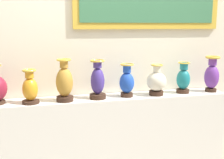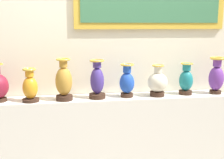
{
  "view_description": "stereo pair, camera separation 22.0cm",
  "coord_description": "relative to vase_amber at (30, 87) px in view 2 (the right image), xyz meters",
  "views": [
    {
      "loc": [
        -0.61,
        -2.52,
        1.63
      ],
      "look_at": [
        0.0,
        0.0,
        1.13
      ],
      "focal_mm": 45.44,
      "sensor_mm": 36.0,
      "label": 1
    },
    {
      "loc": [
        -0.4,
        -2.57,
        1.63
      ],
      "look_at": [
        0.0,
        0.0,
        1.13
      ],
      "focal_mm": 45.44,
      "sensor_mm": 36.0,
      "label": 2
    }
  ],
  "objects": [
    {
      "name": "display_shelf",
      "position": [
        0.74,
        0.05,
        -0.61
      ],
      "size": [
        2.26,
        0.3,
        0.96
      ],
      "primitive_type": "cube",
      "color": "silver",
      "rests_on": "ground_plane"
    },
    {
      "name": "back_wall",
      "position": [
        0.75,
        0.26,
        0.34
      ],
      "size": [
        3.48,
        0.14,
        2.84
      ],
      "color": "beige",
      "rests_on": "ground_plane"
    },
    {
      "name": "vase_teal",
      "position": [
        1.46,
        0.05,
        0.01
      ],
      "size": [
        0.13,
        0.13,
        0.31
      ],
      "color": "#382319",
      "rests_on": "display_shelf"
    },
    {
      "name": "vase_amber",
      "position": [
        0.0,
        0.0,
        0.0
      ],
      "size": [
        0.15,
        0.15,
        0.3
      ],
      "color": "#382319",
      "rests_on": "display_shelf"
    },
    {
      "name": "vase_sapphire",
      "position": [
        0.88,
        0.03,
        0.01
      ],
      "size": [
        0.14,
        0.14,
        0.31
      ],
      "color": "#382319",
      "rests_on": "display_shelf"
    },
    {
      "name": "vase_violet",
      "position": [
        1.77,
        0.03,
        0.04
      ],
      "size": [
        0.15,
        0.15,
        0.36
      ],
      "color": "#382319",
      "rests_on": "display_shelf"
    },
    {
      "name": "vase_ochre",
      "position": [
        0.29,
        0.0,
        0.04
      ],
      "size": [
        0.15,
        0.15,
        0.38
      ],
      "color": "#382319",
      "rests_on": "display_shelf"
    },
    {
      "name": "vase_ivory",
      "position": [
        1.17,
        0.02,
        -0.0
      ],
      "size": [
        0.19,
        0.19,
        0.3
      ],
      "color": "#382319",
      "rests_on": "display_shelf"
    },
    {
      "name": "vase_indigo",
      "position": [
        0.59,
        0.02,
        0.03
      ],
      "size": [
        0.15,
        0.15,
        0.36
      ],
      "color": "#382319",
      "rests_on": "display_shelf"
    }
  ]
}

